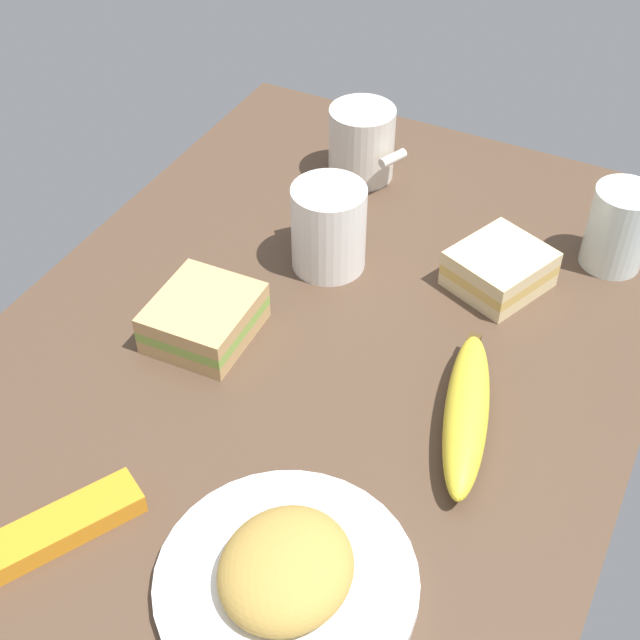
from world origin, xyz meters
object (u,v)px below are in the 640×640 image
at_px(sandwich_main, 500,269).
at_px(glass_of_milk, 617,232).
at_px(plate_of_food, 286,575).
at_px(banana, 467,412).
at_px(coffee_mug_milky, 362,142).
at_px(sandwich_side, 204,318).
at_px(snack_bar, 58,528).
at_px(coffee_mug_black, 328,227).

distance_m(sandwich_main, glass_of_milk, 0.14).
relative_size(plate_of_food, banana, 1.03).
xyz_separation_m(plate_of_food, coffee_mug_milky, (0.55, 0.19, 0.03)).
bearing_deg(sandwich_main, banana, -169.72).
xyz_separation_m(sandwich_side, glass_of_milk, (0.30, -0.34, 0.02)).
distance_m(sandwich_side, glass_of_milk, 0.46).
distance_m(glass_of_milk, snack_bar, 0.65).
relative_size(coffee_mug_milky, glass_of_milk, 1.09).
distance_m(coffee_mug_black, sandwich_main, 0.19).
bearing_deg(sandwich_side, snack_bar, -175.25).
height_order(plate_of_food, coffee_mug_milky, coffee_mug_milky).
bearing_deg(coffee_mug_black, banana, -125.69).
bearing_deg(glass_of_milk, coffee_mug_black, 117.14).
bearing_deg(sandwich_side, coffee_mug_milky, -3.29).
xyz_separation_m(coffee_mug_milky, sandwich_main, (-0.13, -0.22, -0.03)).
height_order(sandwich_side, banana, sandwich_side).
bearing_deg(coffee_mug_milky, banana, -142.12).
xyz_separation_m(coffee_mug_black, banana, (-0.16, -0.22, -0.03)).
relative_size(coffee_mug_black, snack_bar, 0.70).
height_order(coffee_mug_black, sandwich_main, coffee_mug_black).
bearing_deg(plate_of_food, snack_bar, 102.99).
distance_m(sandwich_main, sandwich_side, 0.32).
xyz_separation_m(coffee_mug_black, glass_of_milk, (0.14, -0.28, -0.01)).
relative_size(coffee_mug_black, glass_of_milk, 1.04).
relative_size(coffee_mug_milky, banana, 0.52).
bearing_deg(plate_of_food, sandwich_side, 44.28).
height_order(coffee_mug_black, snack_bar, coffee_mug_black).
xyz_separation_m(plate_of_food, banana, (0.22, -0.07, 0.00)).
bearing_deg(coffee_mug_milky, sandwich_main, -119.87).
height_order(glass_of_milk, banana, glass_of_milk).
bearing_deg(plate_of_food, coffee_mug_black, 21.71).
distance_m(plate_of_food, snack_bar, 0.19).
xyz_separation_m(coffee_mug_black, sandwich_main, (0.05, -0.18, -0.03)).
relative_size(sandwich_main, sandwich_side, 1.12).
height_order(plate_of_food, snack_bar, plate_of_food).
relative_size(glass_of_milk, banana, 0.47).
bearing_deg(sandwich_main, plate_of_food, 175.80).
height_order(coffee_mug_black, glass_of_milk, coffee_mug_black).
distance_m(plate_of_food, banana, 0.23).
bearing_deg(sandwich_main, snack_bar, 154.80).
xyz_separation_m(plate_of_food, sandwich_main, (0.43, -0.03, 0.01)).
height_order(sandwich_main, banana, sandwich_main).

